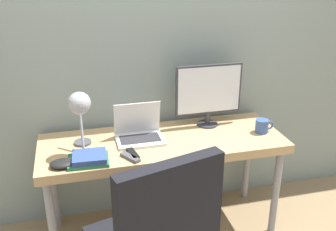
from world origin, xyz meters
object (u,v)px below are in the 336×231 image
Objects in this scene: book_stack at (89,159)px; laptop at (139,132)px; desk_lamp at (80,107)px; mug at (262,126)px; monitor at (209,92)px; game_controller at (62,164)px.

laptop is at bearing 34.03° from book_stack.
desk_lamp is 3.07× the size of mug.
book_stack is (-0.85, -0.34, -0.22)m from monitor.
laptop is 0.55m from game_controller.
mug is 0.91× the size of game_controller.
laptop is at bearing 16.45° from desk_lamp.
book_stack is 1.71× the size of game_controller.
book_stack is at bearing -145.97° from laptop.
mug is 1.33m from game_controller.
book_stack is 1.18m from mug.
desk_lamp is at bearing 46.64° from game_controller.
monitor is 0.43m from mug.
desk_lamp is at bearing -179.63° from mug.
desk_lamp is 1.22m from mug.
monitor is 3.60× the size of mug.
book_stack is 0.15m from game_controller.
game_controller is (-0.15, -0.01, -0.00)m from book_stack.
desk_lamp reaches higher than laptop.
monitor is 3.26× the size of game_controller.
game_controller is at bearing -173.81° from mug.
monitor reaches higher than book_stack.
laptop is at bearing 173.17° from mug.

